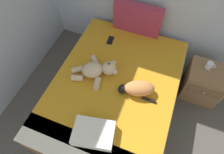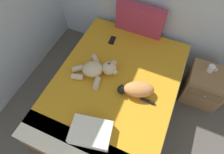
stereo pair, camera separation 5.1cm
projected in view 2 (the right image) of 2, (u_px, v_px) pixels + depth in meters
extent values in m
cube|color=olive|center=(114.00, 98.00, 2.59)|extent=(1.48, 1.98, 0.32)
cube|color=white|center=(115.00, 88.00, 2.37)|extent=(1.43, 1.92, 0.21)
cube|color=orange|center=(117.00, 79.00, 2.31)|extent=(1.42, 1.78, 0.02)
cube|color=silver|center=(81.00, 150.00, 1.86)|extent=(1.42, 0.32, 0.02)
cube|color=#A5334C|center=(140.00, 20.00, 2.56)|extent=(0.65, 0.11, 0.43)
ellipsoid|color=#D18447|center=(139.00, 89.00, 2.13)|extent=(0.39, 0.30, 0.15)
sphere|color=black|center=(122.00, 90.00, 2.16)|extent=(0.10, 0.10, 0.10)
cone|color=black|center=(122.00, 89.00, 2.10)|extent=(0.04, 0.04, 0.04)
cone|color=black|center=(122.00, 85.00, 2.13)|extent=(0.04, 0.04, 0.04)
cylinder|color=black|center=(148.00, 101.00, 2.12)|extent=(0.16, 0.03, 0.03)
ellipsoid|color=black|center=(130.00, 88.00, 2.20)|extent=(0.11, 0.09, 0.04)
ellipsoid|color=beige|center=(93.00, 69.00, 2.27)|extent=(0.31, 0.30, 0.17)
sphere|color=beige|center=(109.00, 68.00, 2.28)|extent=(0.17, 0.17, 0.17)
sphere|color=tan|center=(109.00, 65.00, 2.23)|extent=(0.07, 0.07, 0.07)
sphere|color=black|center=(109.00, 64.00, 2.21)|extent=(0.02, 0.02, 0.02)
sphere|color=beige|center=(114.00, 63.00, 2.31)|extent=(0.07, 0.07, 0.07)
sphere|color=beige|center=(115.00, 72.00, 2.24)|extent=(0.07, 0.07, 0.07)
cylinder|color=beige|center=(96.00, 60.00, 2.40)|extent=(0.15, 0.16, 0.07)
cylinder|color=beige|center=(78.00, 68.00, 2.34)|extent=(0.15, 0.14, 0.07)
cylinder|color=beige|center=(97.00, 83.00, 2.22)|extent=(0.10, 0.16, 0.07)
cylinder|color=beige|center=(78.00, 77.00, 2.27)|extent=(0.15, 0.11, 0.07)
cube|color=black|center=(112.00, 40.00, 2.64)|extent=(0.09, 0.15, 0.01)
cube|color=black|center=(112.00, 40.00, 2.63)|extent=(0.07, 0.14, 0.00)
cube|color=white|center=(91.00, 132.00, 1.89)|extent=(0.45, 0.35, 0.11)
cube|color=olive|center=(204.00, 86.00, 2.58)|extent=(0.48, 0.42, 0.51)
cube|color=brown|center=(205.00, 95.00, 2.37)|extent=(0.41, 0.01, 0.14)
sphere|color=#B2B2B7|center=(205.00, 96.00, 2.37)|extent=(0.02, 0.02, 0.02)
cylinder|color=silver|center=(211.00, 69.00, 2.36)|extent=(0.08, 0.08, 0.09)
torus|color=silver|center=(215.00, 70.00, 2.35)|extent=(0.06, 0.01, 0.06)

